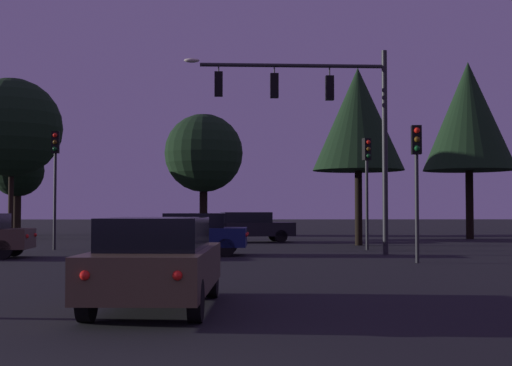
% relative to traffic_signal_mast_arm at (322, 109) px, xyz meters
% --- Properties ---
extents(ground_plane, '(168.00, 168.00, 0.00)m').
position_rel_traffic_signal_mast_arm_xyz_m(ground_plane, '(-4.21, 4.98, -5.33)').
color(ground_plane, black).
rests_on(ground_plane, ground).
extents(traffic_signal_mast_arm, '(7.48, 0.51, 7.54)m').
position_rel_traffic_signal_mast_arm_xyz_m(traffic_signal_mast_arm, '(0.00, 0.00, 0.00)').
color(traffic_signal_mast_arm, '#232326').
rests_on(traffic_signal_mast_arm, ground).
extents(traffic_light_corner_left, '(0.36, 0.39, 4.58)m').
position_rel_traffic_signal_mast_arm_xyz_m(traffic_light_corner_left, '(2.20, 2.92, -2.10)').
color(traffic_light_corner_left, '#232326').
rests_on(traffic_light_corner_left, ground).
extents(traffic_light_corner_right, '(0.33, 0.37, 4.88)m').
position_rel_traffic_signal_mast_arm_xyz_m(traffic_light_corner_right, '(-10.63, 3.34, -1.91)').
color(traffic_light_corner_right, '#232326').
rests_on(traffic_light_corner_right, ground).
extents(traffic_light_median, '(0.32, 0.36, 4.28)m').
position_rel_traffic_signal_mast_arm_xyz_m(traffic_light_median, '(2.49, -3.79, -2.30)').
color(traffic_light_median, '#232326').
rests_on(traffic_light_median, ground).
extents(car_nearside_lane, '(1.99, 4.44, 1.52)m').
position_rel_traffic_signal_mast_arm_xyz_m(car_nearside_lane, '(-4.39, -13.28, -4.54)').
color(car_nearside_lane, '#473828').
rests_on(car_nearside_lane, ground).
extents(car_crossing_right, '(4.13, 2.06, 1.52)m').
position_rel_traffic_signal_mast_arm_xyz_m(car_crossing_right, '(-4.73, -0.09, -4.54)').
color(car_crossing_right, '#0F1947').
rests_on(car_crossing_right, ground).
extents(car_far_lane, '(4.74, 2.49, 1.52)m').
position_rel_traffic_signal_mast_arm_xyz_m(car_far_lane, '(-2.60, 9.61, -4.54)').
color(car_far_lane, black).
rests_on(car_far_lane, ground).
extents(tree_behind_sign, '(5.11, 5.11, 10.00)m').
position_rel_traffic_signal_mast_arm_xyz_m(tree_behind_sign, '(9.86, 12.99, 1.57)').
color(tree_behind_sign, black).
rests_on(tree_behind_sign, ground).
extents(tree_left_far, '(4.25, 4.25, 8.26)m').
position_rel_traffic_signal_mast_arm_xyz_m(tree_left_far, '(2.47, 6.50, 0.51)').
color(tree_left_far, black).
rests_on(tree_left_far, ground).
extents(tree_center_horizon, '(5.14, 5.14, 7.94)m').
position_rel_traffic_signal_mast_arm_xyz_m(tree_center_horizon, '(-5.41, 19.71, 0.01)').
color(tree_center_horizon, black).
rests_on(tree_center_horizon, ground).
extents(tree_right_cluster, '(3.39, 3.39, 5.89)m').
position_rel_traffic_signal_mast_arm_xyz_m(tree_right_cluster, '(-17.57, 19.80, -1.19)').
color(tree_right_cluster, black).
rests_on(tree_right_cluster, ground).
extents(tree_lot_edge, '(5.61, 5.61, 9.11)m').
position_rel_traffic_signal_mast_arm_xyz_m(tree_lot_edge, '(-15.97, 13.85, 0.96)').
color(tree_lot_edge, black).
rests_on(tree_lot_edge, ground).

